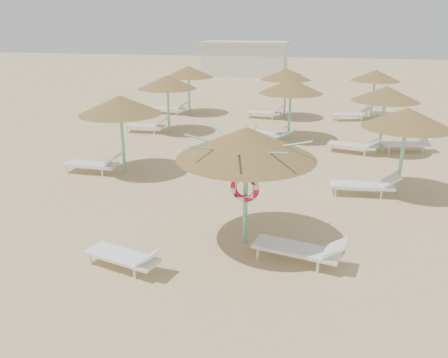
# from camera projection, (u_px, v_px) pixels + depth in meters

# --- Properties ---
(ground) EXTENTS (120.00, 120.00, 0.00)m
(ground) POSITION_uv_depth(u_px,v_px,m) (228.00, 248.00, 10.31)
(ground) COLOR tan
(ground) RESTS_ON ground
(main_palapa) EXTENTS (3.18, 3.18, 2.85)m
(main_palapa) POSITION_uv_depth(u_px,v_px,m) (246.00, 143.00, 9.75)
(main_palapa) COLOR #74C9AB
(main_palapa) RESTS_ON ground
(lounger_main_a) EXTENTS (1.90, 0.99, 0.66)m
(lounger_main_a) POSITION_uv_depth(u_px,v_px,m) (127.00, 256.00, 9.32)
(lounger_main_a) COLOR white
(lounger_main_a) RESTS_ON ground
(lounger_main_b) EXTENTS (2.13, 1.01, 0.74)m
(lounger_main_b) POSITION_uv_depth(u_px,v_px,m) (302.00, 249.00, 9.55)
(lounger_main_b) COLOR white
(lounger_main_b) RESTS_ON ground
(palapa_field) EXTENTS (14.48, 13.80, 2.71)m
(palapa_field) POSITION_uv_depth(u_px,v_px,m) (266.00, 86.00, 19.54)
(palapa_field) COLOR #74C9AB
(palapa_field) RESTS_ON ground
(service_hut) EXTENTS (8.40, 4.40, 3.25)m
(service_hut) POSITION_uv_depth(u_px,v_px,m) (245.00, 58.00, 43.11)
(service_hut) COLOR silver
(service_hut) RESTS_ON ground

